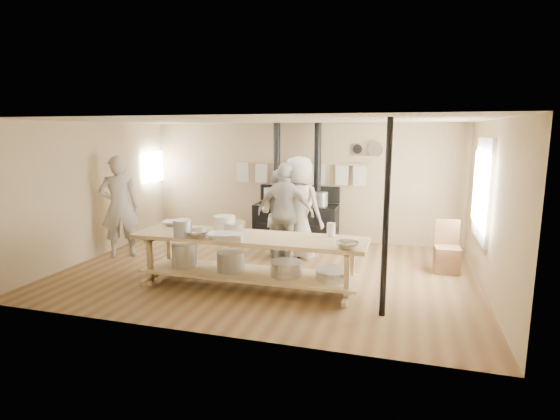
{
  "coord_description": "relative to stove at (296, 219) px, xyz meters",
  "views": [
    {
      "loc": [
        2.27,
        -7.0,
        2.42
      ],
      "look_at": [
        0.18,
        0.2,
        1.07
      ],
      "focal_mm": 28.0,
      "sensor_mm": 36.0,
      "label": 1
    }
  ],
  "objects": [
    {
      "name": "pitcher",
      "position": [
        1.22,
        -2.69,
        0.43
      ],
      "size": [
        0.15,
        0.15,
        0.2
      ],
      "primitive_type": "cylinder",
      "rotation": [
        0.0,
        0.0,
        -0.21
      ],
      "color": "white",
      "rests_on": "prep_table"
    },
    {
      "name": "bucket_galv",
      "position": [
        -0.93,
        -3.35,
        0.46
      ],
      "size": [
        0.33,
        0.33,
        0.26
      ],
      "primitive_type": "cylinder",
      "rotation": [
        0.0,
        0.0,
        -0.19
      ],
      "color": "gray",
      "rests_on": "prep_table"
    },
    {
      "name": "bowl_steel_a",
      "position": [
        -0.69,
        -3.35,
        0.39
      ],
      "size": [
        0.49,
        0.49,
        0.11
      ],
      "primitive_type": "imported",
      "rotation": [
        0.0,
        0.0,
        1.03
      ],
      "color": "silver",
      "rests_on": "prep_table"
    },
    {
      "name": "window_right",
      "position": [
        3.48,
        -1.52,
        0.98
      ],
      "size": [
        0.09,
        1.5,
        1.65
      ],
      "color": "beige",
      "rests_on": "ground"
    },
    {
      "name": "room_shell",
      "position": [
        0.01,
        -2.12,
        1.1
      ],
      "size": [
        7.0,
        7.0,
        7.0
      ],
      "color": "tan",
      "rests_on": "ground"
    },
    {
      "name": "towel_rail",
      "position": [
        0.01,
        0.28,
        1.04
      ],
      "size": [
        3.0,
        0.04,
        0.47
      ],
      "color": "tan",
      "rests_on": "ground"
    },
    {
      "name": "prep_table",
      "position": [
        -0.0,
        -3.02,
        -0.0
      ],
      "size": [
        3.6,
        0.9,
        0.85
      ],
      "color": "tan",
      "rests_on": "ground"
    },
    {
      "name": "bowl_white_a",
      "position": [
        -1.48,
        -2.69,
        0.37
      ],
      "size": [
        0.42,
        0.42,
        0.08
      ],
      "primitive_type": "imported",
      "rotation": [
        0.0,
        0.0,
        0.31
      ],
      "color": "white",
      "rests_on": "prep_table"
    },
    {
      "name": "cook_right",
      "position": [
        0.16,
        -1.46,
        0.41
      ],
      "size": [
        1.12,
        0.53,
        1.86
      ],
      "primitive_type": "imported",
      "rotation": [
        0.0,
        0.0,
        3.07
      ],
      "color": "beige",
      "rests_on": "ground"
    },
    {
      "name": "roasting_pan",
      "position": [
        -0.19,
        -3.32,
        0.37
      ],
      "size": [
        0.44,
        0.33,
        0.09
      ],
      "primitive_type": "cube",
      "rotation": [
        0.0,
        0.0,
        0.16
      ],
      "color": "#B2B2B7",
      "rests_on": "prep_table"
    },
    {
      "name": "back_wall_shelf",
      "position": [
        1.47,
        0.32,
        1.48
      ],
      "size": [
        0.63,
        0.14,
        0.32
      ],
      "color": "tan",
      "rests_on": "ground"
    },
    {
      "name": "support_post",
      "position": [
        2.06,
        -3.47,
        0.78
      ],
      "size": [
        0.08,
        0.08,
        2.6
      ],
      "primitive_type": "cylinder",
      "color": "black",
      "rests_on": "ground"
    },
    {
      "name": "cook_left",
      "position": [
        -0.04,
        -1.19,
        0.33
      ],
      "size": [
        0.96,
        0.82,
        1.71
      ],
      "primitive_type": "imported",
      "rotation": [
        0.0,
        0.0,
        2.91
      ],
      "color": "beige",
      "rests_on": "ground"
    },
    {
      "name": "deep_bowl_enamel",
      "position": [
        -0.53,
        -2.69,
        0.44
      ],
      "size": [
        0.42,
        0.42,
        0.22
      ],
      "primitive_type": "cylinder",
      "rotation": [
        0.0,
        0.0,
        -0.22
      ],
      "color": "white",
      "rests_on": "prep_table"
    },
    {
      "name": "bowl_white_b",
      "position": [
        -0.31,
        -3.34,
        0.38
      ],
      "size": [
        0.47,
        0.47,
        0.1
      ],
      "primitive_type": "imported",
      "rotation": [
        0.0,
        0.0,
        1.82
      ],
      "color": "white",
      "rests_on": "prep_table"
    },
    {
      "name": "stove",
      "position": [
        0.0,
        0.0,
        0.0
      ],
      "size": [
        1.9,
        0.75,
        2.6
      ],
      "color": "black",
      "rests_on": "ground"
    },
    {
      "name": "bowl_steel_b",
      "position": [
        1.56,
        -3.35,
        0.38
      ],
      "size": [
        0.43,
        0.43,
        0.1
      ],
      "primitive_type": "imported",
      "rotation": [
        0.0,
        0.0,
        3.69
      ],
      "color": "silver",
      "rests_on": "prep_table"
    },
    {
      "name": "cook_center",
      "position": [
        0.34,
        -1.15,
        0.46
      ],
      "size": [
        1.11,
        0.91,
        1.97
      ],
      "primitive_type": "imported",
      "rotation": [
        0.0,
        0.0,
        2.81
      ],
      "color": "beige",
      "rests_on": "ground"
    },
    {
      "name": "cook_by_window",
      "position": [
        -0.15,
        -0.17,
        0.29
      ],
      "size": [
        1.17,
        1.16,
        1.62
      ],
      "primitive_type": "imported",
      "rotation": [
        0.0,
        0.0,
        -0.77
      ],
      "color": "beige",
      "rests_on": "ground"
    },
    {
      "name": "left_opening",
      "position": [
        -3.44,
        -0.12,
        1.08
      ],
      "size": [
        0.0,
        0.9,
        0.9
      ],
      "color": "white",
      "rests_on": "ground"
    },
    {
      "name": "cook_far_left",
      "position": [
        -3.01,
        -2.01,
        0.47
      ],
      "size": [
        0.86,
        0.79,
        1.98
      ],
      "primitive_type": "imported",
      "rotation": [
        0.0,
        0.0,
        3.72
      ],
      "color": "beige",
      "rests_on": "ground"
    },
    {
      "name": "ground",
      "position": [
        0.01,
        -2.12,
        -0.52
      ],
      "size": [
        7.0,
        7.0,
        0.0
      ],
      "primitive_type": "plane",
      "color": "brown",
      "rests_on": "ground"
    },
    {
      "name": "chair",
      "position": [
        3.03,
        -1.26,
        -0.26
      ],
      "size": [
        0.44,
        0.44,
        0.9
      ],
      "rotation": [
        0.0,
        0.0,
        0.04
      ],
      "color": "brown",
      "rests_on": "ground"
    },
    {
      "name": "mixing_bowl_large",
      "position": [
        -0.37,
        -2.69,
        0.39
      ],
      "size": [
        0.52,
        0.52,
        0.13
      ],
      "primitive_type": "cylinder",
      "rotation": [
        0.0,
        0.0,
        0.4
      ],
      "color": "silver",
      "rests_on": "prep_table"
    }
  ]
}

